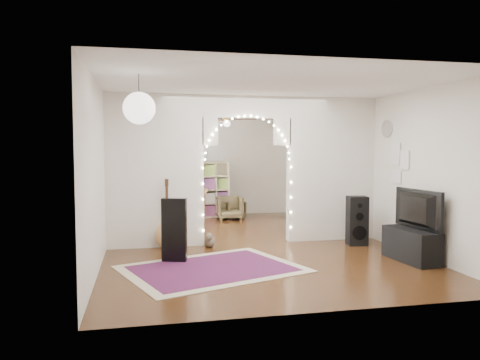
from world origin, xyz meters
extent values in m
plane|color=black|center=(0.00, 0.00, 0.00)|extent=(7.50, 7.50, 0.00)
cube|color=white|center=(0.00, 0.00, 2.70)|extent=(5.00, 7.50, 0.02)
cube|color=silver|center=(0.00, 3.75, 1.35)|extent=(5.00, 0.02, 2.70)
cube|color=silver|center=(0.00, -3.75, 1.35)|extent=(5.00, 0.02, 2.70)
cube|color=silver|center=(-2.50, 0.00, 1.35)|extent=(0.02, 7.50, 2.70)
cube|color=silver|center=(2.50, 0.00, 1.35)|extent=(0.02, 7.50, 2.70)
cube|color=silver|center=(-1.65, 0.00, 1.35)|extent=(1.70, 0.20, 2.70)
cube|color=silver|center=(1.65, 0.00, 1.35)|extent=(1.70, 0.20, 2.70)
cube|color=silver|center=(0.00, 0.00, 2.50)|extent=(1.60, 0.20, 0.40)
cube|color=white|center=(-2.47, 1.80, 1.50)|extent=(0.04, 1.20, 1.40)
cylinder|color=white|center=(2.48, -0.60, 2.10)|extent=(0.03, 0.31, 0.31)
sphere|color=white|center=(-1.90, -2.40, 2.25)|extent=(0.40, 0.40, 0.40)
cube|color=maroon|center=(-0.90, -1.75, 0.01)|extent=(2.91, 2.54, 0.02)
cube|color=black|center=(-1.40, -1.20, 0.49)|extent=(0.40, 0.23, 0.99)
ellipsoid|color=#BA804A|center=(-1.46, -0.25, 0.44)|extent=(0.42, 0.18, 0.50)
cube|color=black|center=(-1.46, -0.25, 0.85)|extent=(0.05, 0.03, 0.57)
cube|color=black|center=(-1.46, -0.25, 1.16)|extent=(0.06, 0.04, 0.12)
ellipsoid|color=brown|center=(-0.72, -0.25, 0.11)|extent=(0.26, 0.33, 0.21)
sphere|color=brown|center=(-0.75, -0.37, 0.21)|extent=(0.15, 0.15, 0.12)
cone|color=brown|center=(-0.78, -0.37, 0.27)|extent=(0.04, 0.04, 0.04)
cone|color=brown|center=(-0.72, -0.37, 0.27)|extent=(0.04, 0.04, 0.04)
cylinder|color=brown|center=(-0.68, -0.09, 0.04)|extent=(0.08, 0.20, 0.07)
cube|color=black|center=(1.92, -0.61, 0.44)|extent=(0.38, 0.34, 0.88)
cylinder|color=black|center=(1.90, -0.76, 0.25)|extent=(0.26, 0.06, 0.26)
cylinder|color=black|center=(1.90, -0.76, 0.54)|extent=(0.14, 0.04, 0.14)
cylinder|color=black|center=(1.90, -0.76, 0.74)|extent=(0.08, 0.03, 0.08)
cube|color=black|center=(2.20, -1.90, 0.25)|extent=(0.48, 1.03, 0.50)
imported|color=black|center=(2.20, -1.90, 0.81)|extent=(0.23, 1.08, 0.62)
cube|color=tan|center=(-0.41, 3.26, 0.70)|extent=(1.41, 0.68, 1.40)
cube|color=brown|center=(-0.93, 2.90, 0.73)|extent=(1.30, 0.96, 0.05)
cylinder|color=brown|center=(-1.49, 2.66, 0.35)|extent=(0.05, 0.05, 0.70)
cylinder|color=brown|center=(-0.46, 2.51, 0.35)|extent=(0.05, 0.05, 0.70)
cylinder|color=brown|center=(-1.40, 3.29, 0.35)|extent=(0.05, 0.05, 0.70)
cylinder|color=brown|center=(-0.37, 3.15, 0.35)|extent=(0.05, 0.05, 0.70)
imported|color=white|center=(-0.93, 2.90, 0.85)|extent=(0.21, 0.21, 0.19)
imported|color=brown|center=(0.36, 2.95, 0.22)|extent=(0.52, 0.53, 0.43)
imported|color=brown|center=(0.21, 2.85, 0.28)|extent=(0.60, 0.62, 0.56)
camera|label=1|loc=(-1.88, -8.36, 1.77)|focal=35.00mm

